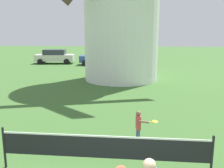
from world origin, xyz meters
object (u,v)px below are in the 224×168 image
(parked_car_cream, at_px, (55,56))
(parked_car_blue, at_px, (98,57))
(player_far, at_px, (139,125))
(tennis_net, at_px, (104,147))

(parked_car_cream, bearing_deg, parked_car_blue, -8.89)
(player_far, bearing_deg, parked_car_cream, 115.08)
(parked_car_cream, xyz_separation_m, parked_car_blue, (5.05, -0.79, -0.00))
(tennis_net, relative_size, parked_car_cream, 1.18)
(player_far, distance_m, parked_car_cream, 22.15)
(player_far, xyz_separation_m, parked_car_cream, (-9.39, 20.06, 0.20))
(parked_car_cream, distance_m, parked_car_blue, 5.11)
(player_far, height_order, parked_car_cream, parked_car_cream)
(tennis_net, height_order, parked_car_cream, parked_car_cream)
(tennis_net, bearing_deg, parked_car_cream, 111.28)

